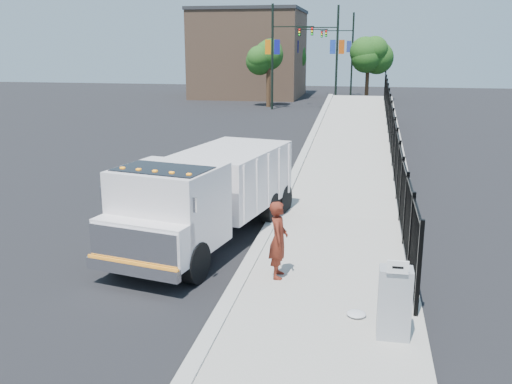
# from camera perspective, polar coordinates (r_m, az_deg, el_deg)

# --- Properties ---
(ground) EXTENTS (120.00, 120.00, 0.00)m
(ground) POSITION_cam_1_polar(r_m,az_deg,el_deg) (13.22, -0.68, -7.55)
(ground) COLOR black
(ground) RESTS_ON ground
(sidewalk) EXTENTS (3.55, 12.00, 0.12)m
(sidewalk) POSITION_cam_1_polar(r_m,az_deg,el_deg) (11.15, 7.12, -11.70)
(sidewalk) COLOR #9E998E
(sidewalk) RESTS_ON ground
(curb) EXTENTS (0.30, 12.00, 0.16)m
(curb) POSITION_cam_1_polar(r_m,az_deg,el_deg) (11.40, -2.75, -10.87)
(curb) COLOR #ADAAA3
(curb) RESTS_ON ground
(ramp) EXTENTS (3.95, 24.06, 3.19)m
(ramp) POSITION_cam_1_polar(r_m,az_deg,el_deg) (28.44, 10.12, 4.23)
(ramp) COLOR #9E998E
(ramp) RESTS_ON ground
(iron_fence) EXTENTS (0.10, 28.00, 1.80)m
(iron_fence) POSITION_cam_1_polar(r_m,az_deg,el_deg) (24.36, 13.37, 4.51)
(iron_fence) COLOR black
(iron_fence) RESTS_ON ground
(truck) EXTENTS (3.54, 7.25, 2.38)m
(truck) POSITION_cam_1_polar(r_m,az_deg,el_deg) (14.49, -5.04, -0.03)
(truck) COLOR black
(truck) RESTS_ON ground
(worker) EXTENTS (0.45, 0.64, 1.67)m
(worker) POSITION_cam_1_polar(r_m,az_deg,el_deg) (12.13, 2.26, -4.79)
(worker) COLOR maroon
(worker) RESTS_ON sidewalk
(utility_cabinet) EXTENTS (0.55, 0.40, 1.25)m
(utility_cabinet) POSITION_cam_1_polar(r_m,az_deg,el_deg) (10.06, 13.68, -10.74)
(utility_cabinet) COLOR gray
(utility_cabinet) RESTS_ON sidewalk
(arrow_sign) EXTENTS (0.35, 0.04, 0.22)m
(arrow_sign) POSITION_cam_1_polar(r_m,az_deg,el_deg) (9.57, 13.99, -7.30)
(arrow_sign) COLOR white
(arrow_sign) RESTS_ON utility_cabinet
(debris) EXTENTS (0.36, 0.36, 0.09)m
(debris) POSITION_cam_1_polar(r_m,az_deg,el_deg) (10.88, 10.00, -11.90)
(debris) COLOR silver
(debris) RESTS_ON sidewalk
(light_pole_0) EXTENTS (3.77, 0.22, 8.00)m
(light_pole_0) POSITION_cam_1_polar(r_m,az_deg,el_deg) (45.39, 2.04, 13.75)
(light_pole_0) COLOR black
(light_pole_0) RESTS_ON ground
(light_pole_1) EXTENTS (3.77, 0.22, 8.00)m
(light_pole_1) POSITION_cam_1_polar(r_m,az_deg,el_deg) (47.40, 7.72, 13.66)
(light_pole_1) COLOR black
(light_pole_1) RESTS_ON ground
(light_pole_2) EXTENTS (3.77, 0.22, 8.00)m
(light_pole_2) POSITION_cam_1_polar(r_m,az_deg,el_deg) (53.66, 3.97, 13.84)
(light_pole_2) COLOR black
(light_pole_2) RESTS_ON ground
(light_pole_3) EXTENTS (3.77, 0.22, 8.00)m
(light_pole_3) POSITION_cam_1_polar(r_m,az_deg,el_deg) (58.39, 9.30, 13.74)
(light_pole_3) COLOR black
(light_pole_3) RESTS_ON ground
(tree_0) EXTENTS (2.49, 2.49, 5.24)m
(tree_0) POSITION_cam_1_polar(r_m,az_deg,el_deg) (47.30, 1.27, 13.26)
(tree_0) COLOR #382314
(tree_0) RESTS_ON ground
(tree_1) EXTENTS (2.72, 2.72, 5.36)m
(tree_1) POSITION_cam_1_polar(r_m,az_deg,el_deg) (53.70, 11.16, 13.17)
(tree_1) COLOR #382314
(tree_1) RESTS_ON ground
(tree_2) EXTENTS (2.51, 2.51, 5.25)m
(tree_2) POSITION_cam_1_polar(r_m,az_deg,el_deg) (59.36, 3.73, 13.49)
(tree_2) COLOR #382314
(tree_2) RESTS_ON ground
(building) EXTENTS (10.00, 10.00, 8.00)m
(building) POSITION_cam_1_polar(r_m,az_deg,el_deg) (57.17, -0.62, 13.54)
(building) COLOR #8C664C
(building) RESTS_ON ground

